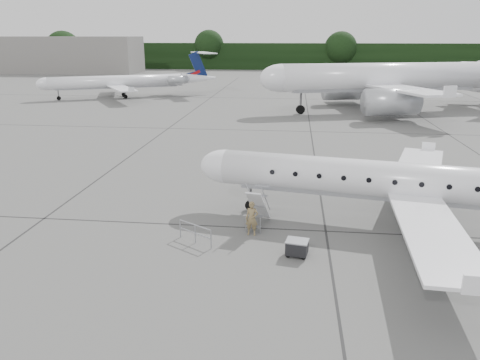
# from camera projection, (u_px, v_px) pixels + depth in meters

# --- Properties ---
(ground) EXTENTS (320.00, 320.00, 0.00)m
(ground) POSITION_uv_depth(u_px,v_px,m) (408.00, 259.00, 22.42)
(ground) COLOR slate
(ground) RESTS_ON ground
(treeline) EXTENTS (260.00, 4.00, 8.00)m
(treeline) POSITION_uv_depth(u_px,v_px,m) (314.00, 57.00, 144.60)
(treeline) COLOR black
(treeline) RESTS_ON ground
(terminal_building) EXTENTS (40.00, 14.00, 10.00)m
(terminal_building) POSITION_uv_depth(u_px,v_px,m) (69.00, 55.00, 132.99)
(terminal_building) COLOR slate
(terminal_building) RESTS_ON ground
(main_regional_jet) EXTENTS (31.94, 25.50, 7.35)m
(main_regional_jet) POSITION_uv_depth(u_px,v_px,m) (425.00, 165.00, 24.86)
(main_regional_jet) COLOR white
(main_regional_jet) RESTS_ON ground
(airstair) EXTENTS (1.25, 2.42, 2.30)m
(airstair) POSITION_uv_depth(u_px,v_px,m) (258.00, 206.00, 25.97)
(airstair) COLOR white
(airstair) RESTS_ON ground
(passenger) EXTENTS (0.72, 0.51, 1.87)m
(passenger) POSITION_uv_depth(u_px,v_px,m) (252.00, 219.00, 24.85)
(passenger) COLOR olive
(passenger) RESTS_ON ground
(safety_railing) EXTENTS (1.90, 1.25, 1.00)m
(safety_railing) POSITION_uv_depth(u_px,v_px,m) (195.00, 234.00, 23.98)
(safety_railing) COLOR #94979C
(safety_railing) RESTS_ON ground
(baggage_cart) EXTENTS (1.14, 0.99, 0.88)m
(baggage_cart) POSITION_uv_depth(u_px,v_px,m) (297.00, 248.00, 22.59)
(baggage_cart) COLOR black
(baggage_cart) RESTS_ON ground
(bg_narrowbody) EXTENTS (43.18, 36.12, 13.34)m
(bg_narrowbody) POSITION_uv_depth(u_px,v_px,m) (385.00, 63.00, 63.82)
(bg_narrowbody) COLOR white
(bg_narrowbody) RESTS_ON ground
(bg_regional_left) EXTENTS (34.85, 31.18, 7.52)m
(bg_regional_left) POSITION_uv_depth(u_px,v_px,m) (117.00, 75.00, 79.33)
(bg_regional_left) COLOR white
(bg_regional_left) RESTS_ON ground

